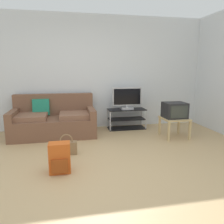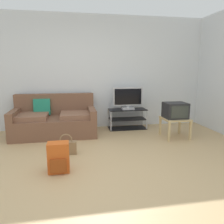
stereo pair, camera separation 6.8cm
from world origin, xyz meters
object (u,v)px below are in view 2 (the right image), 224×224
(couch, at_px, (55,120))
(crt_tv, at_px, (175,110))
(handbag, at_px, (66,147))
(flat_tv, at_px, (128,99))
(tv_stand, at_px, (127,119))
(backpack, at_px, (59,158))
(side_table, at_px, (175,121))

(couch, relative_size, crt_tv, 3.89)
(handbag, bearing_deg, flat_tv, 44.50)
(handbag, bearing_deg, crt_tv, 14.33)
(flat_tv, xyz_separation_m, crt_tv, (0.82, -0.84, -0.16))
(tv_stand, xyz_separation_m, backpack, (-1.52, -2.09, -0.03))
(couch, height_order, tv_stand, couch)
(side_table, relative_size, backpack, 1.21)
(couch, height_order, backpack, couch)
(crt_tv, distance_m, handbag, 2.37)
(tv_stand, bearing_deg, handbag, -135.05)
(couch, bearing_deg, flat_tv, 5.76)
(couch, bearing_deg, side_table, -15.05)
(couch, relative_size, flat_tv, 2.48)
(crt_tv, bearing_deg, tv_stand, 133.60)
(couch, height_order, handbag, couch)
(couch, bearing_deg, handbag, -77.60)
(crt_tv, bearing_deg, side_table, -90.00)
(flat_tv, distance_m, handbag, 2.11)
(tv_stand, height_order, flat_tv, flat_tv)
(tv_stand, relative_size, side_table, 1.74)
(couch, relative_size, side_table, 3.38)
(couch, distance_m, side_table, 2.62)
(tv_stand, height_order, crt_tv, crt_tv)
(handbag, bearing_deg, couch, 102.40)
(couch, xyz_separation_m, backpack, (0.19, -1.89, -0.11))
(tv_stand, height_order, side_table, tv_stand)
(couch, distance_m, crt_tv, 2.63)
(tv_stand, bearing_deg, backpack, -126.07)
(tv_stand, distance_m, crt_tv, 1.23)
(tv_stand, height_order, backpack, tv_stand)
(tv_stand, relative_size, handbag, 2.54)
(flat_tv, relative_size, handbag, 1.99)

